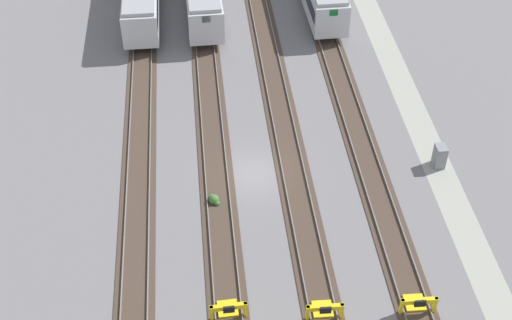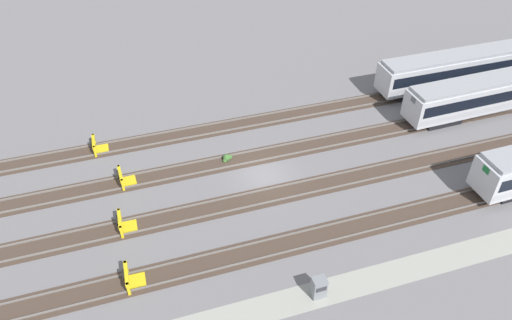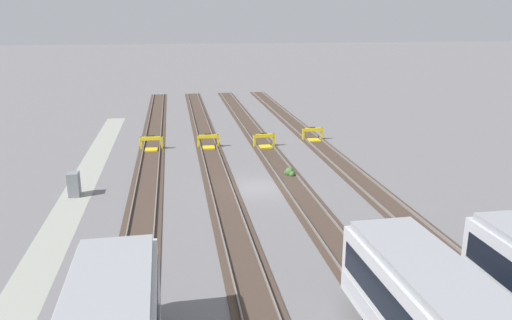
{
  "view_description": "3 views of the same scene",
  "coord_description": "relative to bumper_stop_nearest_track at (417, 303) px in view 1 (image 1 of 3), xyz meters",
  "views": [
    {
      "loc": [
        -34.09,
        3.38,
        31.48
      ],
      "look_at": [
        -0.7,
        0.0,
        1.8
      ],
      "focal_mm": 50.0,
      "sensor_mm": 36.0,
      "label": 1
    },
    {
      "loc": [
        -10.02,
        -29.26,
        26.89
      ],
      "look_at": [
        -0.7,
        0.0,
        1.8
      ],
      "focal_mm": 35.0,
      "sensor_mm": 36.0,
      "label": 2
    },
    {
      "loc": [
        32.03,
        -5.49,
        11.28
      ],
      "look_at": [
        -0.7,
        0.0,
        1.8
      ],
      "focal_mm": 35.0,
      "sensor_mm": 36.0,
      "label": 3
    }
  ],
  "objects": [
    {
      "name": "rail_track_nearest",
      "position": [
        11.6,
        0.01,
        -0.47
      ],
      "size": [
        90.0,
        2.24,
        0.21
      ],
      "color": "#47382D",
      "rests_on": "ground"
    },
    {
      "name": "rail_track_far_inner",
      "position": [
        11.6,
        15.11,
        -0.47
      ],
      "size": [
        90.0,
        2.24,
        0.21
      ],
      "color": "#47382D",
      "rests_on": "ground"
    },
    {
      "name": "rail_track_middle",
      "position": [
        11.6,
        10.08,
        -0.47
      ],
      "size": [
        90.0,
        2.24,
        0.21
      ],
      "color": "#47382D",
      "rests_on": "ground"
    },
    {
      "name": "bumper_stop_middle_track",
      "position": [
        0.63,
        10.09,
        0.0
      ],
      "size": [
        1.37,
        2.01,
        1.22
      ],
      "color": "yellow",
      "rests_on": "ground"
    },
    {
      "name": "bumper_stop_nearest_track",
      "position": [
        0.0,
        0.0,
        0.0
      ],
      "size": [
        1.37,
        2.01,
        1.22
      ],
      "color": "yellow",
      "rests_on": "ground"
    },
    {
      "name": "ground_plane",
      "position": [
        11.6,
        7.56,
        -0.51
      ],
      "size": [
        400.0,
        400.0,
        0.0
      ],
      "primitive_type": "plane",
      "color": "slate"
    },
    {
      "name": "electrical_cabinet",
      "position": [
        11.2,
        -4.57,
        0.29
      ],
      "size": [
        0.9,
        0.73,
        1.6
      ],
      "color": "gray",
      "rests_on": "ground"
    },
    {
      "name": "bumper_stop_near_inner_track",
      "position": [
        0.08,
        5.04,
        0.0
      ],
      "size": [
        1.36,
        2.01,
        1.22
      ],
      "color": "yellow",
      "rests_on": "ground"
    },
    {
      "name": "weed_clump",
      "position": [
        9.23,
        10.38,
        -0.27
      ],
      "size": [
        0.92,
        0.7,
        0.64
      ],
      "color": "#427033",
      "rests_on": "ground"
    },
    {
      "name": "rail_track_near_inner",
      "position": [
        11.6,
        5.04,
        -0.47
      ],
      "size": [
        90.0,
        2.24,
        0.21
      ],
      "color": "#47382D",
      "rests_on": "ground"
    },
    {
      "name": "service_walkway",
      "position": [
        11.6,
        -4.52,
        -0.51
      ],
      "size": [
        54.0,
        2.0,
        0.01
      ],
      "primitive_type": "cube",
      "color": "#9E9E93",
      "rests_on": "ground"
    }
  ]
}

